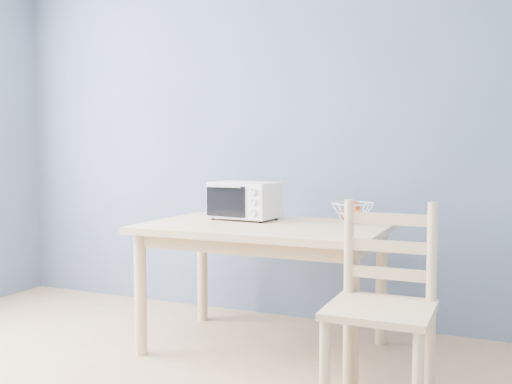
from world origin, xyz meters
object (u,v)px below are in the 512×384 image
at_px(toaster_oven, 242,200).
at_px(fruit_basket, 353,212).
at_px(dining_table, 264,241).
at_px(dining_chair, 382,312).

distance_m(toaster_oven, fruit_basket, 0.69).
relative_size(dining_table, fruit_basket, 4.29).
distance_m(dining_table, toaster_oven, 0.36).
bearing_deg(toaster_oven, dining_chair, -30.23).
height_order(fruit_basket, dining_chair, dining_chair).
height_order(dining_table, dining_chair, dining_chair).
height_order(dining_table, toaster_oven, toaster_oven).
bearing_deg(toaster_oven, fruit_basket, 16.43).
relative_size(toaster_oven, dining_chair, 0.45).
height_order(dining_table, fruit_basket, fruit_basket).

